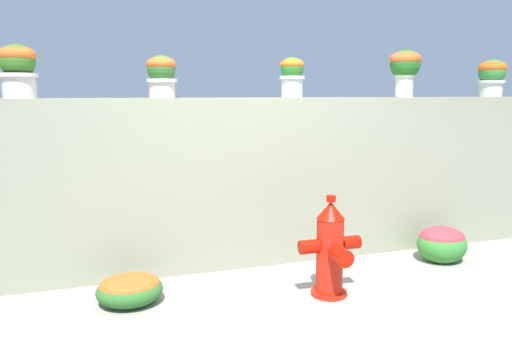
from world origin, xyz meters
The scene contains 10 objects.
ground_plane centered at (0.00, 0.00, 0.00)m, with size 24.00×24.00×0.00m, color gray.
stone_wall centered at (0.00, 1.22, 0.79)m, with size 6.72×0.34×1.57m, color gray.
potted_plant_1 centered at (-1.76, 1.23, 1.82)m, with size 0.30×0.30×0.43m.
potted_plant_2 centered at (-0.63, 1.18, 1.78)m, with size 0.26×0.26×0.36m.
potted_plant_3 centered at (0.57, 1.18, 1.79)m, with size 0.23×0.23×0.37m.
potted_plant_4 centered at (1.79, 1.18, 1.88)m, with size 0.31×0.31×0.48m.
potted_plant_5 centered at (2.92, 1.23, 1.81)m, with size 0.29×0.29×0.40m.
fire_hydrant centered at (0.55, 0.26, 0.37)m, with size 0.52×0.42×0.82m.
flower_bush_left centered at (-1.00, 0.60, 0.12)m, with size 0.51×0.46×0.23m.
flower_bush_right centered at (1.95, 0.67, 0.18)m, with size 0.48×0.43×0.35m.
Camera 1 is at (-1.16, -3.09, 1.62)m, focal length 34.08 mm.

